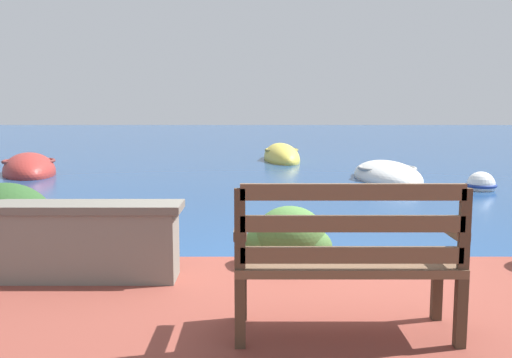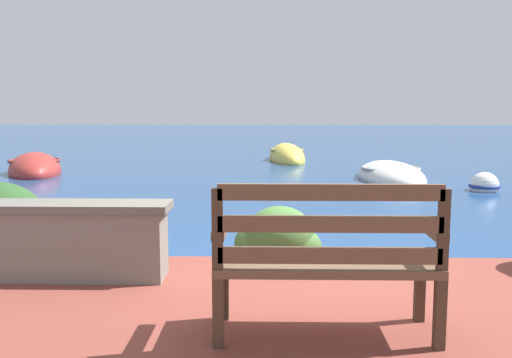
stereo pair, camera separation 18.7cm
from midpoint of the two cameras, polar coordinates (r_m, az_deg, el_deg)
ground_plane at (r=5.22m, az=4.82°, el=-10.09°), size 80.00×80.00×0.00m
park_bench at (r=3.34m, az=7.69°, el=-7.64°), size 1.30×0.48×0.93m
stone_wall at (r=4.75m, az=-20.92°, el=-5.77°), size 2.08×0.39×0.60m
hedge_clump_far_left at (r=5.33m, az=-24.61°, el=-4.56°), size 1.03×0.74×0.70m
hedge_clump_left at (r=4.85m, az=2.38°, el=-6.06°), size 0.74×0.53×0.50m
rowboat_nearest at (r=12.34m, az=12.73°, el=0.22°), size 1.45×2.82×0.69m
rowboat_mid at (r=14.04m, az=-21.87°, el=0.78°), size 2.03×2.78×0.85m
rowboat_far at (r=16.20m, az=2.44°, el=2.11°), size 1.23×2.98×0.85m
mooring_buoy at (r=11.29m, az=21.34°, el=-0.61°), size 0.57×0.57×0.52m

